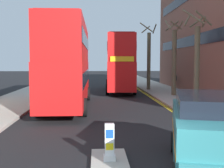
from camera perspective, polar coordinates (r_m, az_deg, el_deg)
The scene contains 13 objects.
sidewalk_right at distance 21.89m, azimuth 15.13°, elevation -3.42°, with size 4.00×80.00×0.14m, color #ADA89E.
sidewalk_left at distance 21.66m, azimuth -19.66°, elevation -3.61°, with size 4.00×80.00×0.14m, color #ADA89E.
kerb_line_outer at distance 19.41m, azimuth 11.09°, elevation -4.54°, with size 0.10×56.00×0.01m, color yellow.
kerb_line_inner at distance 19.38m, azimuth 10.63°, elevation -4.55°, with size 0.10×56.00×0.01m, color yellow.
traffic_island at distance 8.66m, azimuth -0.52°, elevation -15.63°, with size 1.10×2.20×0.10m, color #ADA89E.
keep_left_bollard at distance 8.48m, azimuth -0.52°, elevation -12.09°, with size 0.36×0.28×1.11m.
double_decker_bus_away at distance 18.81m, azimuth -9.13°, elevation 4.45°, with size 2.81×10.81×5.64m.
double_decker_bus_oncoming at distance 28.90m, azimuth 1.53°, elevation 4.51°, with size 3.12×10.89×5.64m.
taxi_minivan at distance 8.20m, azimuth 19.30°, elevation -9.58°, with size 3.03×5.13×2.12m.
pedestrian_far at distance 30.99m, azimuth 12.74°, elevation 0.62°, with size 0.34×0.22×1.62m.
street_tree_near at distance 29.74m, azimuth 7.53°, elevation 5.11°, with size 1.72×1.85×6.99m.
street_tree_mid at distance 25.05m, azimuth 12.58°, elevation 4.86°, with size 1.44×1.45×6.58m.
street_tree_far at distance 20.21m, azimuth 16.93°, elevation 4.75°, with size 1.99×2.19×6.47m.
Camera 1 is at (-0.39, -4.57, 3.03)m, focal length 44.69 mm.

